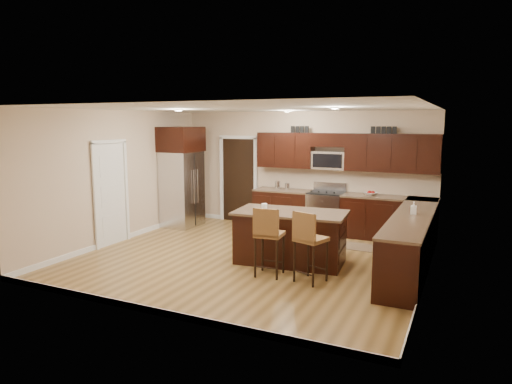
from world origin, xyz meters
The scene contains 22 objects.
floor centered at (0.00, 0.00, 0.00)m, with size 6.00×6.00×0.00m, color olive.
ceiling centered at (0.00, 0.00, 2.70)m, with size 6.00×6.00×0.00m, color silver.
wall_back centered at (0.00, 2.75, 1.35)m, with size 6.00×6.00×0.00m, color #C8AE90.
wall_left centered at (-3.00, 0.00, 1.35)m, with size 5.50×5.50×0.00m, color #C8AE90.
wall_right centered at (3.00, 0.00, 1.35)m, with size 5.50×5.50×0.00m, color #C8AE90.
base_cabinets centered at (1.90, 1.45, 0.46)m, with size 4.02×3.96×0.92m.
upper_cabinets centered at (1.04, 2.58, 1.84)m, with size 4.00×0.33×0.80m.
range centered at (0.68, 2.45, 0.47)m, with size 0.76×0.64×1.11m.
microwave centered at (0.68, 2.60, 1.62)m, with size 0.76×0.31×0.40m, color silver.
doorway centered at (-1.65, 2.73, 1.03)m, with size 0.85×0.03×2.06m, color black.
pantry_door centered at (-2.98, -0.30, 1.02)m, with size 0.03×0.80×2.04m, color white.
letter_decor centered at (0.90, 2.58, 2.29)m, with size 2.20×0.03×0.15m, color black, non-canonical shape.
island centered at (0.73, 0.08, 0.43)m, with size 2.02×1.19×0.92m.
stool_mid centered at (0.68, -0.77, 0.70)m, with size 0.46×0.46×1.13m.
stool_right centered at (1.35, -0.76, 0.70)m, with size 0.53×0.53×1.12m.
refrigerator centered at (-2.62, 1.69, 1.21)m, with size 0.79×0.95×2.35m.
floor_mat centered at (1.54, 1.59, 0.01)m, with size 0.87×0.58×0.01m, color brown.
fruit_bowl centered at (1.65, 2.45, 0.95)m, with size 0.27×0.27×0.07m, color silver.
soap_bottle centered at (2.70, 0.73, 1.03)m, with size 0.10×0.10×0.21m, color #B2B2B2.
canister_tall centered at (-0.49, 2.45, 1.01)m, with size 0.12×0.12×0.19m, color silver.
canister_short centered at (-0.25, 2.45, 1.00)m, with size 0.11×0.11×0.15m, color silver.
island_jar centered at (0.23, 0.08, 0.97)m, with size 0.10×0.10×0.10m, color white.
Camera 1 is at (3.49, -7.24, 2.46)m, focal length 32.00 mm.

